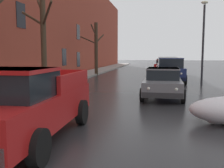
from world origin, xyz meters
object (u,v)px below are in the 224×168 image
object	(u,v)px
sedan_grey_parked_kerbside_close	(163,82)
sedan_black_at_far_intersection	(162,63)
sedan_red_queued_behind_truck	(163,65)
street_lamp_post	(203,38)
bare_tree_far_down_block	(96,48)
suv_silver_parked_far_down_block	(167,65)
suv_darkblue_parked_kerbside_mid	(170,69)
pickup_truck_red_approaching_near_lane	(24,104)
bare_tree_mid_block	(43,37)

from	to	relation	value
sedan_grey_parked_kerbside_close	sedan_black_at_far_intersection	bearing A→B (deg)	89.25
sedan_red_queued_behind_truck	street_lamp_post	xyz separation A→B (m)	(2.29, -15.80, 2.38)
bare_tree_far_down_block	suv_silver_parked_far_down_block	distance (m)	7.39
suv_darkblue_parked_kerbside_mid	street_lamp_post	size ratio (longest dim) A/B	0.85
pickup_truck_red_approaching_near_lane	suv_silver_parked_far_down_block	bearing A→B (deg)	79.08
sedan_red_queued_behind_truck	sedan_black_at_far_intersection	world-z (taller)	same
pickup_truck_red_approaching_near_lane	sedan_black_at_far_intersection	xyz separation A→B (m)	(3.76, 34.88, -0.13)
suv_silver_parked_far_down_block	suv_darkblue_parked_kerbside_mid	bearing A→B (deg)	-89.87
pickup_truck_red_approaching_near_lane	sedan_black_at_far_intersection	world-z (taller)	pickup_truck_red_approaching_near_lane
bare_tree_mid_block	sedan_red_queued_behind_truck	distance (m)	21.96
sedan_grey_parked_kerbside_close	street_lamp_post	xyz separation A→B (m)	(2.70, 5.76, 2.38)
sedan_black_at_far_intersection	sedan_red_queued_behind_truck	bearing A→B (deg)	-89.62
pickup_truck_red_approaching_near_lane	sedan_red_queued_behind_truck	size ratio (longest dim) A/B	1.12
sedan_red_queued_behind_truck	sedan_grey_parked_kerbside_close	bearing A→B (deg)	-91.10
bare_tree_far_down_block	sedan_grey_parked_kerbside_close	size ratio (longest dim) A/B	1.32
bare_tree_far_down_block	suv_silver_parked_far_down_block	xyz separation A→B (m)	(7.03, 1.43, -1.76)
pickup_truck_red_approaching_near_lane	suv_silver_parked_far_down_block	distance (m)	21.41
pickup_truck_red_approaching_near_lane	bare_tree_far_down_block	bearing A→B (deg)	98.63
suv_darkblue_parked_kerbside_mid	pickup_truck_red_approaching_near_lane	bearing A→B (deg)	-106.22
sedan_black_at_far_intersection	sedan_grey_parked_kerbside_close	bearing A→B (deg)	-90.75
sedan_red_queued_behind_truck	suv_darkblue_parked_kerbside_mid	bearing A→B (deg)	-88.92
suv_darkblue_parked_kerbside_mid	street_lamp_post	distance (m)	3.28
bare_tree_mid_block	sedan_black_at_far_intersection	world-z (taller)	bare_tree_mid_block
bare_tree_mid_block	suv_darkblue_parked_kerbside_mid	distance (m)	9.74
bare_tree_mid_block	street_lamp_post	world-z (taller)	bare_tree_mid_block
suv_darkblue_parked_kerbside_mid	sedan_black_at_far_intersection	xyz separation A→B (m)	(-0.31, 20.88, -0.24)
pickup_truck_red_approaching_near_lane	sedan_grey_parked_kerbside_close	xyz separation A→B (m)	(3.39, 6.78, -0.13)
pickup_truck_red_approaching_near_lane	street_lamp_post	distance (m)	14.12
suv_darkblue_parked_kerbside_mid	sedan_red_queued_behind_truck	world-z (taller)	suv_darkblue_parked_kerbside_mid
sedan_grey_parked_kerbside_close	bare_tree_mid_block	bearing A→B (deg)	172.96
bare_tree_far_down_block	sedan_black_at_far_intersection	xyz separation A→B (m)	(6.73, 15.29, -1.99)
bare_tree_mid_block	suv_silver_parked_far_down_block	distance (m)	15.31
bare_tree_mid_block	sedan_red_queued_behind_truck	size ratio (longest dim) A/B	1.27
sedan_red_queued_behind_truck	pickup_truck_red_approaching_near_lane	bearing A→B (deg)	-97.64
sedan_grey_parked_kerbside_close	street_lamp_post	distance (m)	6.79
pickup_truck_red_approaching_near_lane	bare_tree_mid_block	bearing A→B (deg)	111.48
sedan_grey_parked_kerbside_close	suv_darkblue_parked_kerbside_mid	bearing A→B (deg)	84.58
street_lamp_post	bare_tree_mid_block	bearing A→B (deg)	-151.27
suv_silver_parked_far_down_block	sedan_red_queued_behind_truck	bearing A→B (deg)	92.00
pickup_truck_red_approaching_near_lane	street_lamp_post	world-z (taller)	street_lamp_post
sedan_red_queued_behind_truck	sedan_black_at_far_intersection	distance (m)	6.54
suv_darkblue_parked_kerbside_mid	sedan_red_queued_behind_truck	bearing A→B (deg)	91.08
bare_tree_mid_block	bare_tree_far_down_block	world-z (taller)	bare_tree_mid_block
pickup_truck_red_approaching_near_lane	sedan_grey_parked_kerbside_close	distance (m)	7.58
suv_silver_parked_far_down_block	sedan_black_at_far_intersection	size ratio (longest dim) A/B	1.03
bare_tree_mid_block	suv_darkblue_parked_kerbside_mid	xyz separation A→B (m)	(7.05, 6.43, -1.99)
pickup_truck_red_approaching_near_lane	suv_darkblue_parked_kerbside_mid	size ratio (longest dim) A/B	1.06
bare_tree_far_down_block	pickup_truck_red_approaching_near_lane	world-z (taller)	bare_tree_far_down_block
sedan_red_queued_behind_truck	street_lamp_post	size ratio (longest dim) A/B	0.80
sedan_black_at_far_intersection	street_lamp_post	world-z (taller)	street_lamp_post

